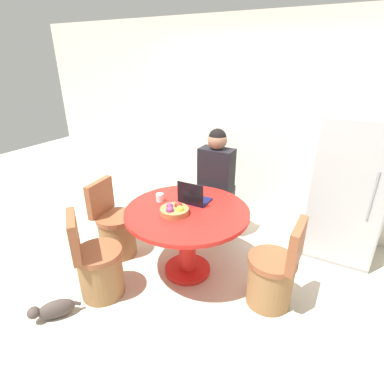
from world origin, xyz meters
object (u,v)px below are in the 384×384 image
dining_table (187,226)px  fruit_bowl (174,210)px  chair_near_left_corner (98,268)px  chair_left_side (115,230)px  person_seated (217,178)px  cat (54,309)px  refrigerator (349,187)px  chair_right_side (273,276)px  laptop (194,198)px

dining_table → fruit_bowl: 0.26m
chair_near_left_corner → fruit_bowl: 0.90m
dining_table → chair_left_side: chair_left_side is taller
dining_table → chair_near_left_corner: (-0.58, -0.69, -0.26)m
chair_left_side → fruit_bowl: 0.96m
person_seated → cat: person_seated is taller
fruit_bowl → chair_near_left_corner: bearing=-132.1°
chair_near_left_corner → refrigerator: bearing=-95.9°
refrigerator → person_seated: size_ratio=1.19×
dining_table → chair_near_left_corner: 0.94m
chair_right_side → laptop: laptop is taller
person_seated → laptop: (0.04, -0.67, 0.02)m
dining_table → fruit_bowl: size_ratio=4.45×
person_seated → fruit_bowl: 0.96m
chair_left_side → chair_near_left_corner: bearing=-158.1°
chair_right_side → person_seated: bearing=-130.9°
laptop → chair_near_left_corner: bearing=57.1°
dining_table → chair_right_side: chair_right_side is taller
dining_table → chair_left_side: (-0.89, -0.10, -0.26)m
person_seated → dining_table: bearing=93.7°
chair_left_side → fruit_bowl: chair_left_side is taller
dining_table → fruit_bowl: fruit_bowl is taller
dining_table → cat: bearing=-122.9°
chair_left_side → cat: (0.17, -1.01, -0.21)m
chair_right_side → chair_left_side: (-1.79, -0.09, 0.00)m
refrigerator → chair_left_side: size_ratio=1.86×
chair_near_left_corner → cat: bearing=110.8°
chair_left_side → chair_near_left_corner: (0.32, -0.59, 0.00)m
refrigerator → chair_left_side: bearing=-150.1°
chair_left_side → cat: chair_left_side is taller
chair_right_side → fruit_bowl: 1.09m
person_seated → laptop: 0.67m
chair_right_side → chair_left_side: 1.79m
chair_right_side → chair_near_left_corner: 1.62m
laptop → chair_right_side: bearing=168.7°
person_seated → cat: size_ratio=3.75×
chair_right_side → cat: 1.97m
fruit_bowl → cat: fruit_bowl is taller
person_seated → chair_left_side: bearing=48.1°
fruit_bowl → cat: size_ratio=0.75×
person_seated → fruit_bowl: (-0.01, -0.96, 0.01)m
dining_table → cat: dining_table is taller
chair_left_side → person_seated: bearing=-48.2°
person_seated → chair_right_side: bearing=138.3°
chair_near_left_corner → laptop: 1.14m
fruit_bowl → refrigerator: bearing=42.9°
chair_left_side → laptop: (0.87, 0.27, 0.50)m
chair_near_left_corner → fruit_bowl: (0.51, 0.56, 0.49)m
chair_near_left_corner → chair_left_side: bearing=-21.9°
refrigerator → chair_near_left_corner: bearing=-135.7°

